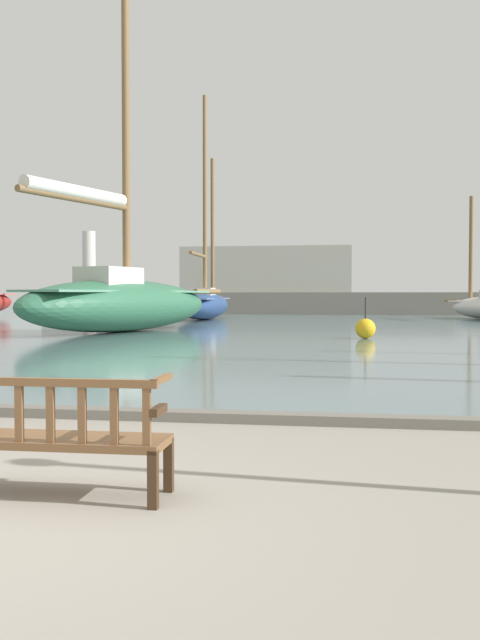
% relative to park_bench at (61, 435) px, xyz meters
% --- Properties ---
extents(harbor_water, '(100.00, 80.00, 0.08)m').
position_rel_park_bench_xyz_m(harbor_water, '(-0.31, 43.47, -0.43)').
color(harbor_water, slate).
rests_on(harbor_water, ground).
extents(quay_edge_kerb, '(40.00, 0.30, 0.12)m').
position_rel_park_bench_xyz_m(quay_edge_kerb, '(-0.31, 3.32, -0.41)').
color(quay_edge_kerb, slate).
rests_on(quay_edge_kerb, ground).
extents(park_bench, '(1.61, 0.54, 0.92)m').
position_rel_park_bench_xyz_m(park_bench, '(0.00, 0.00, 0.00)').
color(park_bench, '#3D2A19').
rests_on(park_bench, ground).
extents(sailboat_nearest_port, '(2.74, 11.76, 13.06)m').
position_rel_park_bench_xyz_m(sailboat_nearest_port, '(-6.50, 35.81, 0.60)').
color(sailboat_nearest_port, navy).
rests_on(sailboat_nearest_port, harbor_water).
extents(sailboat_outer_starboard, '(6.32, 13.38, 15.91)m').
position_rel_park_bench_xyz_m(sailboat_outer_starboard, '(-6.79, 21.61, 0.89)').
color(sailboat_outer_starboard, '#2D6647').
rests_on(sailboat_outer_starboard, harbor_water).
extents(channel_buoy, '(0.66, 0.66, 1.36)m').
position_rel_park_bench_xyz_m(channel_buoy, '(2.54, 18.62, -0.05)').
color(channel_buoy, gold).
rests_on(channel_buoy, harbor_water).
extents(far_breakwater, '(42.25, 2.40, 6.39)m').
position_rel_park_bench_xyz_m(far_breakwater, '(-1.95, 47.42, 1.26)').
color(far_breakwater, slate).
rests_on(far_breakwater, ground).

